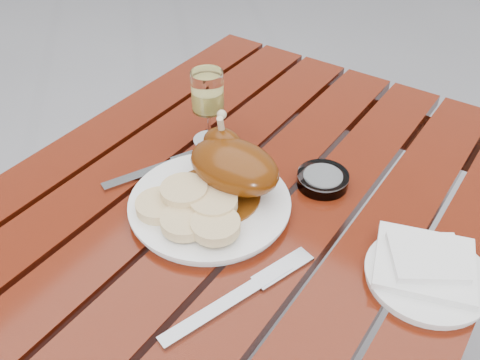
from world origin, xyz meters
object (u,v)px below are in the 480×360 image
side_plate (427,276)px  ashtray (323,179)px  wine_glass (208,108)px  dinner_plate (210,205)px  table (223,353)px

side_plate → ashtray: (-0.23, 0.11, 0.00)m
wine_glass → side_plate: size_ratio=0.83×
side_plate → ashtray: 0.25m
wine_glass → ashtray: size_ratio=1.64×
wine_glass → dinner_plate: bearing=-53.0°
ashtray → dinner_plate: bearing=-128.0°
table → dinner_plate: dinner_plate is taller
wine_glass → ashtray: 0.25m
wine_glass → ashtray: bearing=1.1°
side_plate → table: bearing=-167.2°
wine_glass → side_plate: (0.47, -0.10, -0.07)m
table → ashtray: 0.44m
ashtray → wine_glass: bearing=-178.9°
ashtray → side_plate: bearing=-25.6°
table → wine_glass: bearing=130.5°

